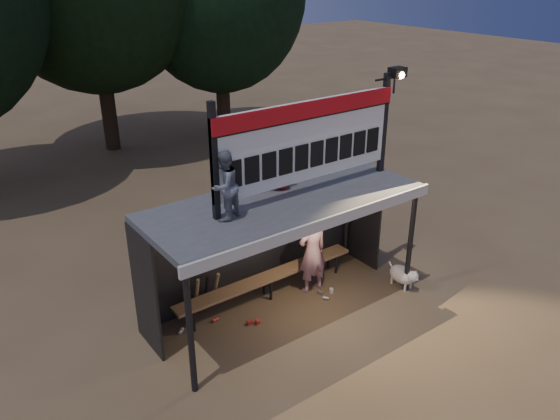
# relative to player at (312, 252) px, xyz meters

# --- Properties ---
(ground) EXTENTS (80.00, 80.00, 0.00)m
(ground) POSITION_rel_player_xyz_m (-0.87, -0.24, -0.88)
(ground) COLOR brown
(ground) RESTS_ON ground
(player) EXTENTS (0.66, 0.45, 1.75)m
(player) POSITION_rel_player_xyz_m (0.00, 0.00, 0.00)
(player) COLOR silver
(player) RESTS_ON ground
(child_a) EXTENTS (0.68, 0.61, 1.14)m
(child_a) POSITION_rel_player_xyz_m (-2.11, -0.33, 2.01)
(child_a) COLOR slate
(child_a) RESTS_ON dugout_shelter
(child_b) EXTENTS (0.65, 0.61, 1.11)m
(child_b) POSITION_rel_player_xyz_m (-0.67, 0.22, 2.00)
(child_b) COLOR #AE1F1A
(child_b) RESTS_ON dugout_shelter
(dugout_shelter) EXTENTS (5.10, 2.08, 2.32)m
(dugout_shelter) POSITION_rel_player_xyz_m (-0.87, 0.01, 0.97)
(dugout_shelter) COLOR #424245
(dugout_shelter) RESTS_ON ground
(scoreboard_assembly) EXTENTS (4.10, 0.27, 1.99)m
(scoreboard_assembly) POSITION_rel_player_xyz_m (-0.31, -0.24, 2.45)
(scoreboard_assembly) COLOR black
(scoreboard_assembly) RESTS_ON dugout_shelter
(bench) EXTENTS (4.00, 0.35, 0.48)m
(bench) POSITION_rel_player_xyz_m (-0.87, 0.31, -0.44)
(bench) COLOR olive
(bench) RESTS_ON ground
(dog) EXTENTS (0.36, 0.81, 0.49)m
(dog) POSITION_rel_player_xyz_m (1.57, -1.02, -0.60)
(dog) COLOR silver
(dog) RESTS_ON ground
(bats) EXTENTS (0.67, 0.35, 0.84)m
(bats) POSITION_rel_player_xyz_m (-2.18, 0.58, -0.45)
(bats) COLOR olive
(bats) RESTS_ON ground
(litter) EXTENTS (3.30, 0.97, 0.08)m
(litter) POSITION_rel_player_xyz_m (-0.91, -0.08, -0.84)
(litter) COLOR red
(litter) RESTS_ON ground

